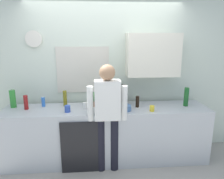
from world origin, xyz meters
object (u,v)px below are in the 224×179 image
person_at_sink (107,110)px  cup_white_mug (85,105)px  bottle_green_wine (186,97)px  cup_blue_mug (67,109)px  bottle_olive_oil (65,98)px  dish_soap (43,102)px  bottle_amber_beer (98,105)px  mixing_bowl (124,108)px  bottle_red_vinegar (26,102)px  bottle_clear_soda (13,99)px  potted_plant (93,98)px  cup_yellow_cup (152,108)px  coffee_maker (121,96)px  bottle_dark_sauce (137,102)px

person_at_sink → cup_white_mug: bearing=147.8°
bottle_green_wine → cup_blue_mug: (-1.86, -0.15, -0.10)m
bottle_olive_oil → dish_soap: (-0.34, -0.00, -0.05)m
bottle_amber_beer → dish_soap: 0.94m
mixing_bowl → bottle_amber_beer: bearing=-171.2°
bottle_red_vinegar → bottle_amber_beer: bearing=-11.8°
bottle_red_vinegar → bottle_amber_beer: size_ratio=0.96×
bottle_clear_soda → potted_plant: (1.26, -0.04, -0.01)m
bottle_amber_beer → bottle_red_vinegar: bearing=168.2°
cup_yellow_cup → person_at_sink: size_ratio=0.05×
mixing_bowl → coffee_maker: bearing=92.2°
bottle_amber_beer → bottle_dark_sauce: bottle_amber_beer is taller
bottle_green_wine → mixing_bowl: size_ratio=1.36×
dish_soap → person_at_sink: size_ratio=0.11×
bottle_amber_beer → bottle_dark_sauce: 0.65m
bottle_olive_oil → bottle_amber_beer: size_ratio=1.09×
bottle_dark_sauce → mixing_bowl: 0.27m
coffee_maker → bottle_green_wine: bearing=-8.5°
cup_blue_mug → coffee_maker: bearing=20.1°
bottle_green_wine → cup_white_mug: 1.61m
bottle_olive_oil → coffee_maker: bearing=0.1°
bottle_clear_soda → cup_yellow_cup: bottle_clear_soda is taller
cup_white_mug → dish_soap: 0.69m
bottle_amber_beer → dish_soap: (-0.87, 0.35, -0.04)m
bottle_green_wine → bottle_dark_sauce: bearing=-179.9°
bottle_dark_sauce → mixing_bowl: bearing=-148.9°
bottle_amber_beer → mixing_bowl: bottle_amber_beer is taller
mixing_bowl → person_at_sink: 0.31m
bottle_red_vinegar → person_at_sink: size_ratio=0.14×
bottle_amber_beer → dish_soap: size_ratio=1.28×
bottle_olive_oil → mixing_bowl: (0.91, -0.29, -0.08)m
mixing_bowl → bottle_olive_oil: bearing=162.2°
bottle_red_vinegar → bottle_clear_soda: bottle_clear_soda is taller
bottle_olive_oil → dish_soap: bottle_olive_oil is taller
bottle_amber_beer → mixing_bowl: 0.40m
bottle_olive_oil → potted_plant: 0.46m
bottle_clear_soda → cup_white_mug: bottle_clear_soda is taller
bottle_amber_beer → person_at_sink: 0.18m
cup_blue_mug → person_at_sink: (0.58, -0.16, 0.02)m
coffee_maker → person_at_sink: (-0.25, -0.46, -0.08)m
coffee_maker → potted_plant: coffee_maker is taller
bottle_amber_beer → potted_plant: bearing=103.2°
bottle_clear_soda → bottle_amber_beer: bottle_clear_soda is taller
bottle_red_vinegar → bottle_clear_soda: (-0.23, 0.11, 0.03)m
coffee_maker → bottle_red_vinegar: (-1.47, -0.13, -0.04)m
cup_blue_mug → dish_soap: 0.51m
cup_yellow_cup → mixing_bowl: size_ratio=0.39×
coffee_maker → bottle_red_vinegar: bearing=-175.0°
bottle_dark_sauce → cup_yellow_cup: bottle_dark_sauce is taller
bottle_olive_oil → dish_soap: 0.35m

